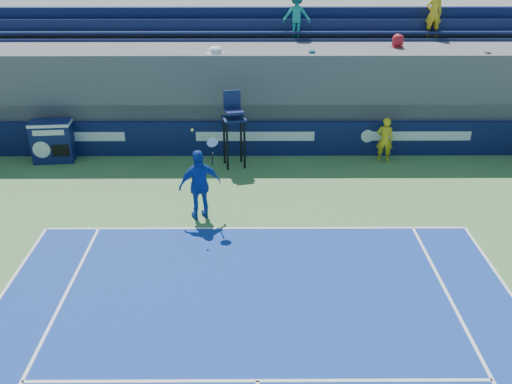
{
  "coord_description": "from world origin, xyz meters",
  "views": [
    {
      "loc": [
        -0.06,
        -1.17,
        7.27
      ],
      "look_at": [
        0.0,
        11.5,
        1.25
      ],
      "focal_mm": 40.0,
      "sensor_mm": 36.0,
      "label": 1
    }
  ],
  "objects_px": {
    "tennis_player": "(200,185)",
    "ball_person": "(385,140)",
    "match_clock": "(52,140)",
    "umpire_chair": "(234,121)"
  },
  "relations": [
    {
      "from": "tennis_player",
      "to": "ball_person",
      "type": "bearing_deg",
      "value": 34.79
    },
    {
      "from": "match_clock",
      "to": "umpire_chair",
      "type": "distance_m",
      "value": 6.09
    },
    {
      "from": "umpire_chair",
      "to": "match_clock",
      "type": "bearing_deg",
      "value": 175.85
    },
    {
      "from": "ball_person",
      "to": "match_clock",
      "type": "xyz_separation_m",
      "value": [
        -10.99,
        0.08,
        -0.03
      ]
    },
    {
      "from": "ball_person",
      "to": "umpire_chair",
      "type": "distance_m",
      "value": 5.04
    },
    {
      "from": "match_clock",
      "to": "tennis_player",
      "type": "bearing_deg",
      "value": -37.96
    },
    {
      "from": "ball_person",
      "to": "match_clock",
      "type": "height_order",
      "value": "ball_person"
    },
    {
      "from": "match_clock",
      "to": "tennis_player",
      "type": "relative_size",
      "value": 0.54
    },
    {
      "from": "ball_person",
      "to": "umpire_chair",
      "type": "height_order",
      "value": "umpire_chair"
    },
    {
      "from": "umpire_chair",
      "to": "tennis_player",
      "type": "bearing_deg",
      "value": -102.21
    }
  ]
}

